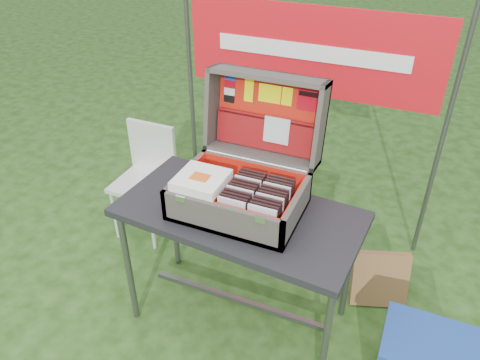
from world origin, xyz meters
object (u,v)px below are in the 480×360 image
at_px(suitcase, 244,154).
at_px(cardboard_box, 380,279).
at_px(chair, 142,185).
at_px(table, 239,267).

distance_m(suitcase, cardboard_box, 1.21).
bearing_deg(chair, cardboard_box, -0.56).
height_order(suitcase, chair, suitcase).
distance_m(table, cardboard_box, 0.88).
relative_size(table, cardboard_box, 3.54).
bearing_deg(cardboard_box, chair, 160.60).
height_order(table, cardboard_box, table).
xyz_separation_m(table, suitcase, (-0.01, 0.07, 0.68)).
bearing_deg(table, chair, 157.69).
relative_size(table, suitcase, 1.98).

